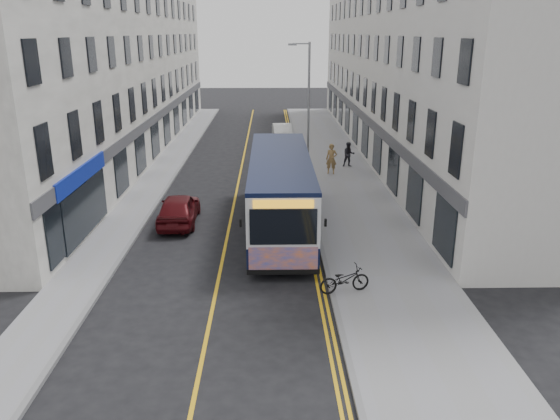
{
  "coord_description": "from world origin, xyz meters",
  "views": [
    {
      "loc": [
        1.9,
        -19.2,
        8.56
      ],
      "look_at": [
        2.3,
        2.04,
        1.6
      ],
      "focal_mm": 35.0,
      "sensor_mm": 36.0,
      "label": 1
    }
  ],
  "objects_px": {
    "pedestrian_far": "(349,154)",
    "pedestrian_near": "(331,159)",
    "bicycle": "(345,279)",
    "car_white": "(282,133)",
    "car_maroon": "(179,209)",
    "city_bus": "(280,190)",
    "streetlamp": "(307,104)"
  },
  "relations": [
    {
      "from": "streetlamp",
      "to": "car_maroon",
      "type": "distance_m",
      "value": 11.7
    },
    {
      "from": "bicycle",
      "to": "car_white",
      "type": "bearing_deg",
      "value": -11.8
    },
    {
      "from": "streetlamp",
      "to": "bicycle",
      "type": "distance_m",
      "value": 16.89
    },
    {
      "from": "bicycle",
      "to": "pedestrian_far",
      "type": "distance_m",
      "value": 18.34
    },
    {
      "from": "car_maroon",
      "to": "pedestrian_far",
      "type": "bearing_deg",
      "value": -132.47
    },
    {
      "from": "city_bus",
      "to": "car_maroon",
      "type": "bearing_deg",
      "value": 171.18
    },
    {
      "from": "car_white",
      "to": "car_maroon",
      "type": "bearing_deg",
      "value": -108.22
    },
    {
      "from": "streetlamp",
      "to": "car_maroon",
      "type": "height_order",
      "value": "streetlamp"
    },
    {
      "from": "car_white",
      "to": "bicycle",
      "type": "bearing_deg",
      "value": -90.26
    },
    {
      "from": "car_white",
      "to": "car_maroon",
      "type": "relative_size",
      "value": 1.01
    },
    {
      "from": "pedestrian_near",
      "to": "car_white",
      "type": "xyz_separation_m",
      "value": [
        -2.79,
        11.1,
        -0.35
      ]
    },
    {
      "from": "pedestrian_far",
      "to": "city_bus",
      "type": "bearing_deg",
      "value": -116.6
    },
    {
      "from": "bicycle",
      "to": "car_maroon",
      "type": "bearing_deg",
      "value": 27.29
    },
    {
      "from": "bicycle",
      "to": "pedestrian_far",
      "type": "relative_size",
      "value": 1.1
    },
    {
      "from": "car_maroon",
      "to": "streetlamp",
      "type": "bearing_deg",
      "value": -127.06
    },
    {
      "from": "pedestrian_near",
      "to": "car_white",
      "type": "relative_size",
      "value": 0.44
    },
    {
      "from": "city_bus",
      "to": "pedestrian_near",
      "type": "xyz_separation_m",
      "value": [
        3.36,
        9.54,
        -0.77
      ]
    },
    {
      "from": "pedestrian_far",
      "to": "pedestrian_near",
      "type": "bearing_deg",
      "value": -129.98
    },
    {
      "from": "streetlamp",
      "to": "city_bus",
      "type": "height_order",
      "value": "streetlamp"
    },
    {
      "from": "city_bus",
      "to": "bicycle",
      "type": "height_order",
      "value": "city_bus"
    },
    {
      "from": "streetlamp",
      "to": "pedestrian_near",
      "type": "xyz_separation_m",
      "value": [
        1.54,
        -0.18,
        -3.32
      ]
    },
    {
      "from": "pedestrian_far",
      "to": "streetlamp",
      "type": "bearing_deg",
      "value": -153.88
    },
    {
      "from": "pedestrian_near",
      "to": "car_maroon",
      "type": "bearing_deg",
      "value": -123.01
    },
    {
      "from": "bicycle",
      "to": "car_white",
      "type": "distance_m",
      "value": 27.42
    },
    {
      "from": "city_bus",
      "to": "bicycle",
      "type": "relative_size",
      "value": 6.49
    },
    {
      "from": "city_bus",
      "to": "car_maroon",
      "type": "xyz_separation_m",
      "value": [
        -4.71,
        0.73,
        -1.11
      ]
    },
    {
      "from": "pedestrian_near",
      "to": "car_maroon",
      "type": "height_order",
      "value": "pedestrian_near"
    },
    {
      "from": "city_bus",
      "to": "bicycle",
      "type": "bearing_deg",
      "value": -73.05
    },
    {
      "from": "bicycle",
      "to": "pedestrian_far",
      "type": "bearing_deg",
      "value": -23.21
    },
    {
      "from": "streetlamp",
      "to": "city_bus",
      "type": "xyz_separation_m",
      "value": [
        -1.82,
        -9.72,
        -2.56
      ]
    },
    {
      "from": "car_white",
      "to": "car_maroon",
      "type": "distance_m",
      "value": 20.6
    },
    {
      "from": "pedestrian_far",
      "to": "car_maroon",
      "type": "distance_m",
      "value": 14.24
    }
  ]
}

